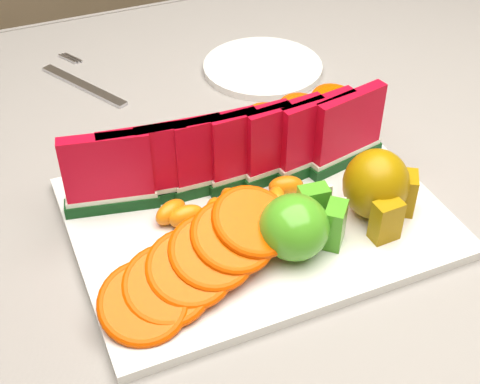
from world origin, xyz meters
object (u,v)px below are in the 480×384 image
at_px(platter, 256,216).
at_px(fork, 82,83).
at_px(pear_cluster, 378,187).
at_px(side_plate, 263,67).
at_px(apple_cluster, 299,225).

distance_m(platter, fork, 0.39).
relative_size(platter, pear_cluster, 4.06).
relative_size(platter, side_plate, 2.06).
distance_m(platter, side_plate, 0.34).
distance_m(apple_cluster, fork, 0.46).
height_order(apple_cluster, fork, apple_cluster).
xyz_separation_m(apple_cluster, pear_cluster, (0.10, 0.02, 0.01)).
distance_m(side_plate, fork, 0.27).
bearing_deg(pear_cluster, apple_cluster, -171.58).
distance_m(apple_cluster, pear_cluster, 0.10).
height_order(apple_cluster, side_plate, apple_cluster).
height_order(platter, fork, platter).
height_order(pear_cluster, side_plate, pear_cluster).
distance_m(platter, pear_cluster, 0.14).
height_order(platter, apple_cluster, apple_cluster).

